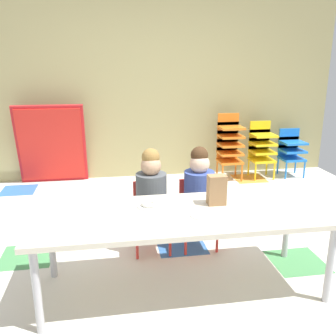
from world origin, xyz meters
TOP-DOWN VIEW (x-y plane):
  - ground_plane at (0.00, 0.01)m, footprint 5.30×4.47m
  - back_wall at (0.00, 2.24)m, footprint 5.30×0.10m
  - craft_table at (-0.12, -0.66)m, footprint 2.07×0.75m
  - seated_child_near_camera at (-0.27, -0.06)m, footprint 0.32×0.31m
  - seated_child_middle_seat at (0.14, -0.06)m, footprint 0.32×0.32m
  - kid_chair_orange_stack at (1.06, 1.86)m, footprint 0.32×0.30m
  - kid_chair_yellow_stack at (1.53, 1.86)m, footprint 0.32×0.30m
  - kid_chair_blue_stack at (1.99, 1.86)m, footprint 0.32×0.30m
  - folded_activity_table at (-1.37, 2.04)m, footprint 0.90×0.29m
  - paper_bag_brown at (0.15, -0.55)m, footprint 0.13×0.09m
  - paper_plate_near_edge at (-0.34, -0.52)m, footprint 0.18×0.18m
  - paper_plate_center_table at (-0.00, -0.74)m, footprint 0.18×0.18m
  - donut_powdered_on_plate at (-0.34, -0.52)m, footprint 0.12×0.12m

SIDE VIEW (x-z plane):
  - ground_plane at x=0.00m, z-range -0.02..0.00m
  - kid_chair_blue_stack at x=1.99m, z-range 0.06..0.74m
  - kid_chair_yellow_stack at x=1.53m, z-range 0.06..0.86m
  - kid_chair_orange_stack at x=1.06m, z-range 0.06..0.98m
  - folded_activity_table at x=-1.37m, z-range -0.01..1.08m
  - seated_child_near_camera at x=-0.27m, z-range 0.10..1.01m
  - seated_child_middle_seat at x=0.14m, z-range 0.10..1.01m
  - craft_table at x=-0.12m, z-range 0.26..0.86m
  - paper_plate_near_edge at x=-0.34m, z-range 0.60..0.61m
  - paper_plate_center_table at x=0.00m, z-range 0.60..0.61m
  - donut_powdered_on_plate at x=-0.34m, z-range 0.61..0.64m
  - paper_bag_brown at x=0.15m, z-range 0.60..0.82m
  - back_wall at x=0.00m, z-range 0.00..2.45m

